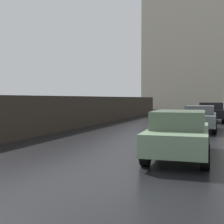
% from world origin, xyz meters
% --- Properties ---
extents(ground, '(120.00, 120.00, 0.00)m').
position_xyz_m(ground, '(0.00, 0.00, 0.00)').
color(ground, black).
extents(car_black_near_kerb, '(1.93, 4.25, 1.42)m').
position_xyz_m(car_black_near_kerb, '(2.84, 18.60, 0.75)').
color(car_black_near_kerb, black).
rests_on(car_black_near_kerb, ground).
extents(car_green_mid_road, '(1.87, 4.34, 1.37)m').
position_xyz_m(car_green_mid_road, '(2.50, 3.76, 0.72)').
color(car_green_mid_road, slate).
rests_on(car_green_mid_road, ground).
extents(car_grey_far_ahead, '(1.80, 4.03, 1.35)m').
position_xyz_m(car_grey_far_ahead, '(2.51, 11.46, 0.70)').
color(car_grey_far_ahead, slate).
rests_on(car_grey_far_ahead, ground).
extents(distant_tower, '(13.82, 11.06, 30.88)m').
position_xyz_m(distant_tower, '(-3.25, 47.16, 15.44)').
color(distant_tower, beige).
rests_on(distant_tower, ground).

